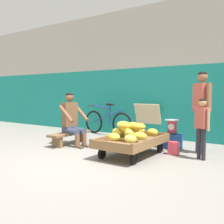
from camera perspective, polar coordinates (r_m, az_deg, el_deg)
The scene contains 13 objects.
ground_plane at distance 4.31m, azimuth -8.53°, elevation -11.14°, with size 80.00×80.00×0.00m, color gray.
back_wall at distance 6.82m, azimuth 9.83°, elevation 8.68°, with size 16.00×0.30×3.35m.
banana_cart at distance 4.75m, azimuth 4.51°, elevation -6.70°, with size 0.84×1.44×0.36m.
banana_pile at distance 4.66m, azimuth 4.15°, elevation -4.13°, with size 0.89×1.13×0.26m.
low_bench at distance 5.85m, azimuth -9.20°, elevation -5.08°, with size 0.32×1.10×0.27m.
vendor_seated at distance 5.73m, azimuth -8.75°, elevation -1.56°, with size 0.72×0.56×1.14m.
plastic_crate at distance 5.50m, azimuth 12.98°, elevation -6.24°, with size 0.36×0.28×0.30m.
weighing_scale at distance 5.46m, azimuth 13.02°, elevation -3.11°, with size 0.30×0.30×0.29m.
bicycle_near_left at distance 7.02m, azimuth -1.09°, elevation -2.22°, with size 1.66×0.48×0.86m.
sign_board at distance 6.75m, azimuth 7.98°, elevation -1.86°, with size 0.70×0.30×0.87m.
customer_adult at distance 5.13m, azimuth 19.06°, elevation 1.90°, with size 0.38×0.36×1.53m.
customer_child at distance 4.66m, azimuth 19.12°, elevation -2.11°, with size 0.29×0.23×1.04m.
shopping_bag at distance 4.97m, azimuth 13.35°, elevation -7.73°, with size 0.18×0.12×0.24m, color #D13D4C.
Camera 1 is at (2.84, -3.03, 1.14)m, focal length 41.71 mm.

